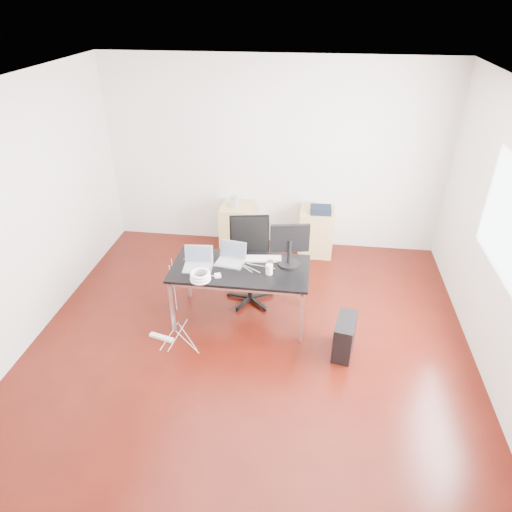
# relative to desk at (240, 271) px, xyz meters

# --- Properties ---
(room_shell) EXTENTS (5.00, 5.00, 5.00)m
(room_shell) POSITION_rel_desk_xyz_m (0.21, -0.46, 0.73)
(room_shell) COLOR #370B06
(room_shell) RESTS_ON ground
(desk) EXTENTS (1.60, 0.80, 0.73)m
(desk) POSITION_rel_desk_xyz_m (0.00, 0.00, 0.00)
(desk) COLOR black
(desk) RESTS_ON ground
(office_chair) EXTENTS (0.55, 0.57, 1.08)m
(office_chair) POSITION_rel_desk_xyz_m (0.05, 0.46, -0.07)
(office_chair) COLOR black
(office_chair) RESTS_ON ground
(filing_cabinet_left) EXTENTS (0.50, 0.50, 0.70)m
(filing_cabinet_left) POSITION_rel_desk_xyz_m (-0.33, 1.77, -0.33)
(filing_cabinet_left) COLOR tan
(filing_cabinet_left) RESTS_ON ground
(filing_cabinet_right) EXTENTS (0.50, 0.50, 0.70)m
(filing_cabinet_right) POSITION_rel_desk_xyz_m (0.87, 1.77, -0.33)
(filing_cabinet_right) COLOR tan
(filing_cabinet_right) RESTS_ON ground
(pc_tower) EXTENTS (0.28, 0.48, 0.44)m
(pc_tower) POSITION_rel_desk_xyz_m (1.23, -0.46, -0.46)
(pc_tower) COLOR black
(pc_tower) RESTS_ON ground
(wastebasket) EXTENTS (0.29, 0.29, 0.28)m
(wastebasket) POSITION_rel_desk_xyz_m (-0.05, 1.79, -0.54)
(wastebasket) COLOR black
(wastebasket) RESTS_ON ground
(power_strip) EXTENTS (0.31, 0.13, 0.04)m
(power_strip) POSITION_rel_desk_xyz_m (-0.86, -0.52, -0.66)
(power_strip) COLOR white
(power_strip) RESTS_ON ground
(laptop_left) EXTENTS (0.35, 0.28, 0.23)m
(laptop_left) POSITION_rel_desk_xyz_m (-0.49, -0.04, 0.11)
(laptop_left) COLOR silver
(laptop_left) RESTS_ON desk
(laptop_right) EXTENTS (0.37, 0.30, 0.23)m
(laptop_right) POSITION_rel_desk_xyz_m (-0.13, 0.11, 0.11)
(laptop_right) COLOR silver
(laptop_right) RESTS_ON desk
(monitor) EXTENTS (0.45, 0.26, 0.51)m
(monitor) POSITION_rel_desk_xyz_m (0.55, 0.17, 0.34)
(monitor) COLOR black
(monitor) RESTS_ON desk
(keyboard) EXTENTS (0.45, 0.19, 0.02)m
(keyboard) POSITION_rel_desk_xyz_m (0.24, 0.22, 0.06)
(keyboard) COLOR white
(keyboard) RESTS_ON desk
(cup_white) EXTENTS (0.10, 0.10, 0.12)m
(cup_white) POSITION_rel_desk_xyz_m (0.35, -0.09, 0.11)
(cup_white) COLOR white
(cup_white) RESTS_ON desk
(cup_brown) EXTENTS (0.09, 0.09, 0.10)m
(cup_brown) POSITION_rel_desk_xyz_m (0.34, 0.03, 0.10)
(cup_brown) COLOR #55321D
(cup_brown) RESTS_ON desk
(cable_coil) EXTENTS (0.24, 0.24, 0.11)m
(cable_coil) POSITION_rel_desk_xyz_m (-0.39, -0.32, 0.11)
(cable_coil) COLOR white
(cable_coil) RESTS_ON desk
(power_adapter) EXTENTS (0.09, 0.09, 0.03)m
(power_adapter) POSITION_rel_desk_xyz_m (-0.22, -0.22, 0.07)
(power_adapter) COLOR white
(power_adapter) RESTS_ON desk
(speaker) EXTENTS (0.10, 0.10, 0.18)m
(speaker) POSITION_rel_desk_xyz_m (-0.37, 1.72, 0.11)
(speaker) COLOR #9E9E9E
(speaker) RESTS_ON filing_cabinet_left
(navy_garment) EXTENTS (0.31, 0.25, 0.09)m
(navy_garment) POSITION_rel_desk_xyz_m (0.91, 1.70, 0.07)
(navy_garment) COLOR black
(navy_garment) RESTS_ON filing_cabinet_right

